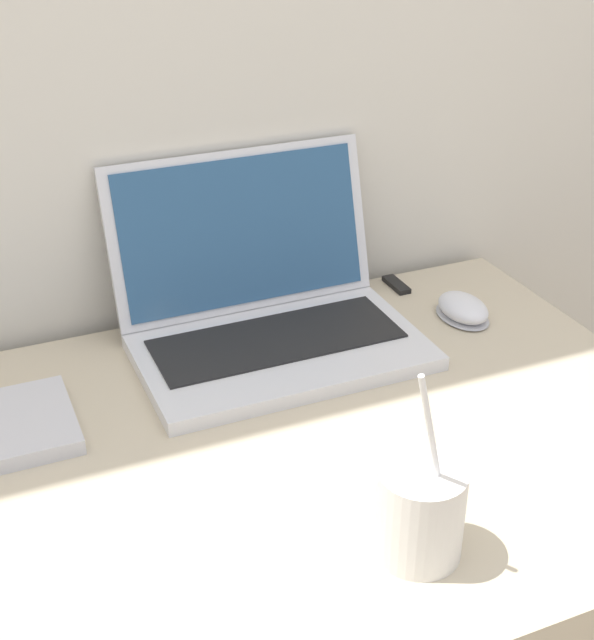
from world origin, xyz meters
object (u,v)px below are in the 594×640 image
Objects in this scene: usb_stick at (396,285)px; drink_cup at (420,510)px; laptop at (266,306)px; computer_mouse at (463,309)px.

drink_cup is at bearing -116.90° from usb_stick.
laptop reaches higher than computer_mouse.
computer_mouse is (0.31, 0.40, -0.04)m from drink_cup.
usb_stick is (0.25, 0.08, -0.05)m from laptop.
drink_cup is (-0.02, -0.45, -0.00)m from laptop.
laptop is at bearing -163.05° from usb_stick.
drink_cup is at bearing -92.30° from laptop.
drink_cup is 3.70× the size of usb_stick.
usb_stick is at bearing 107.50° from computer_mouse.
drink_cup is 2.25× the size of computer_mouse.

